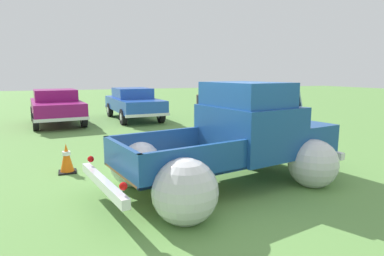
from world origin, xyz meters
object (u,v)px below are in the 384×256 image
(show_car_1, at_px, (133,102))
(spectator_0, at_px, (202,111))
(vintage_pickup_truck, at_px, (238,144))
(show_car_0, at_px, (56,105))
(lane_cone_1, at_px, (67,158))
(lane_cone_0, at_px, (136,145))

(show_car_1, height_order, spectator_0, spectator_0)
(vintage_pickup_truck, distance_m, spectator_0, 3.83)
(show_car_0, distance_m, lane_cone_1, 7.40)
(vintage_pickup_truck, distance_m, show_car_0, 9.83)
(lane_cone_1, bearing_deg, show_car_0, 92.79)
(spectator_0, distance_m, lane_cone_0, 2.63)
(show_car_1, bearing_deg, lane_cone_0, -14.03)
(show_car_0, xyz_separation_m, lane_cone_0, (2.00, -6.61, -0.47))
(show_car_1, xyz_separation_m, lane_cone_1, (-2.91, -7.64, -0.47))
(spectator_0, xyz_separation_m, lane_cone_0, (-2.28, -1.14, -0.64))
(spectator_0, relative_size, lane_cone_0, 2.66)
(spectator_0, distance_m, lane_cone_1, 4.40)
(vintage_pickup_truck, height_order, lane_cone_1, vintage_pickup_truck)
(lane_cone_0, distance_m, lane_cone_1, 1.81)
(show_car_1, bearing_deg, lane_cone_1, -24.41)
(vintage_pickup_truck, xyz_separation_m, spectator_0, (0.83, 3.73, 0.20))
(vintage_pickup_truck, bearing_deg, lane_cone_0, 108.43)
(show_car_1, relative_size, lane_cone_0, 7.39)
(show_car_1, bearing_deg, spectator_0, 6.42)
(show_car_0, xyz_separation_m, show_car_1, (3.27, 0.26, 0.00))
(lane_cone_1, bearing_deg, vintage_pickup_truck, -30.62)
(show_car_1, relative_size, lane_cone_1, 7.39)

